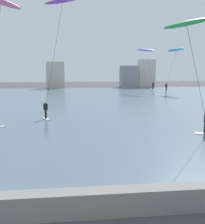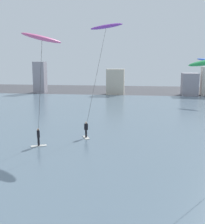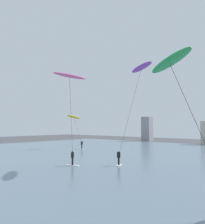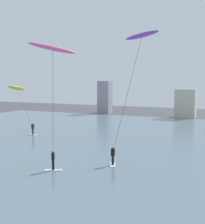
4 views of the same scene
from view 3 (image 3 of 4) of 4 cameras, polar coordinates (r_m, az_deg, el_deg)
The scene contains 5 objects.
water_bay at distance 30.72m, azimuth 19.02°, elevation -11.58°, with size 84.00×52.00×0.10m, color slate.
kitesurfer_pink at distance 22.69m, azimuth -8.56°, elevation 7.45°, with size 3.53×3.61×9.88m.
kitesurfer_green at distance 11.97m, azimuth 18.55°, elevation 9.19°, with size 4.50×2.71×8.09m.
kitesurfer_purple at distance 25.34m, azimuth 9.73°, elevation 9.91°, with size 4.18×4.23×11.28m.
kitesurfer_yellow at distance 43.35m, azimuth -7.37°, elevation -1.79°, with size 4.70×3.91×6.63m.
Camera 3 is at (11.52, 2.89, 4.32)m, focal length 34.92 mm.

